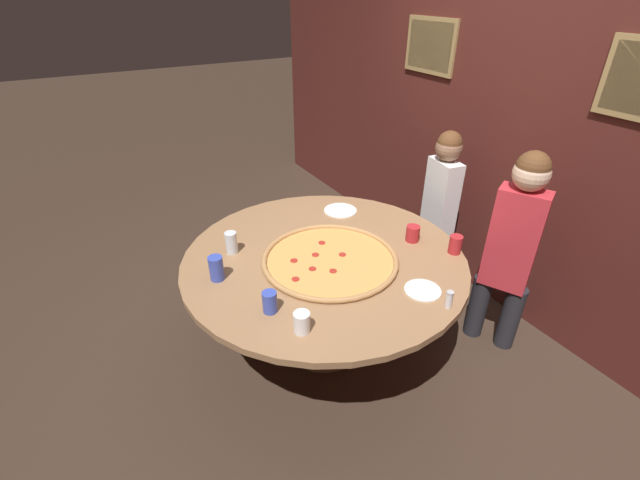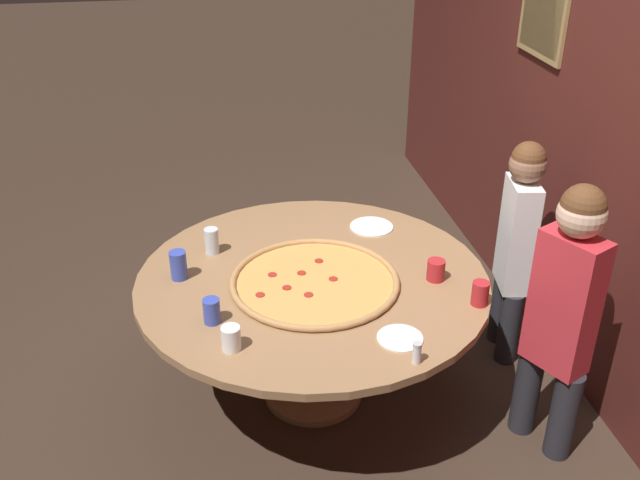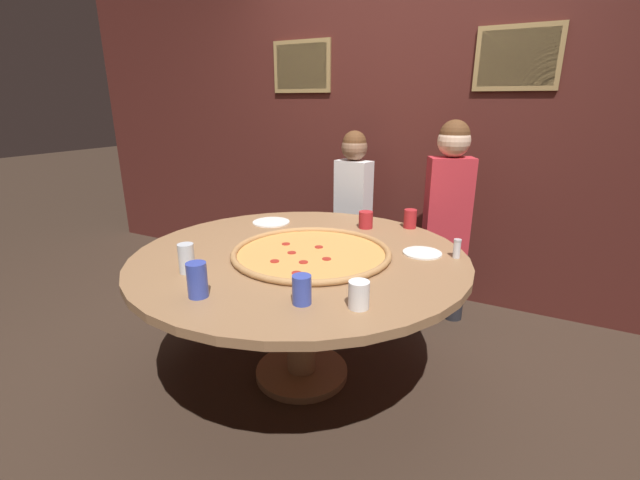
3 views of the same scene
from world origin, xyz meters
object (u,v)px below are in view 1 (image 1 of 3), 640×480
Objects in this scene: drink_cup_far_right at (413,233)px; drink_cup_near_right at (270,302)px; white_plate_left_side at (423,290)px; diner_side_left at (512,244)px; white_plate_far_back at (340,210)px; giant_pizza at (330,259)px; condiment_shaker at (449,299)px; dining_table at (324,271)px; drink_cup_beside_pizza at (231,243)px; diner_far_right at (440,203)px; drink_cup_near_left at (216,268)px; drink_cup_by_shaker at (455,244)px; drink_cup_centre_back at (302,322)px.

drink_cup_far_right is 1.09m from drink_cup_near_right.
white_plate_left_side is 0.76m from diner_side_left.
white_plate_far_back is 1.17m from diner_side_left.
condiment_shaker is at bearing 24.94° from giant_pizza.
giant_pizza is 0.59m from drink_cup_far_right.
dining_table is 0.60m from drink_cup_beside_pizza.
drink_cup_far_right is at bearing 99.05° from drink_cup_near_right.
drink_cup_beside_pizza is 1.31m from condiment_shaker.
white_plate_left_side is at bearing 141.69° from diner_far_right.
giant_pizza is at bearing 115.36° from drink_cup_near_right.
condiment_shaker is (0.83, 0.94, -0.02)m from drink_cup_near_left.
drink_cup_by_shaker is (0.37, 0.71, 0.17)m from dining_table.
drink_cup_near_right reaches higher than dining_table.
diner_side_left reaches higher than drink_cup_near_left.
drink_cup_far_right is at bearing 145.63° from white_plate_left_side.
drink_cup_centre_back is at bearing -39.89° from dining_table.
diner_far_right reaches higher than drink_cup_near_left.
white_plate_far_back is at bearing 141.84° from giant_pizza.
white_plate_left_side is 0.14× the size of diner_side_left.
drink_cup_beside_pizza is 1.62m from diner_far_right.
drink_cup_near_right is 0.09× the size of diner_far_right.
drink_cup_near_left is at bearing -160.55° from drink_cup_near_right.
drink_cup_by_shaker reaches higher than white_plate_left_side.
diner_far_right is at bearing 114.37° from drink_cup_centre_back.
white_plate_left_side is (0.89, 0.75, -0.06)m from drink_cup_beside_pizza.
drink_cup_near_right is at bearing 117.13° from diner_far_right.
drink_cup_near_left reaches higher than white_plate_far_back.
diner_side_left is (-0.20, 0.74, -0.01)m from condiment_shaker.
drink_cup_near_right reaches higher than drink_cup_far_right.
condiment_shaker is at bearing 147.99° from diner_far_right.
drink_cup_near_right is at bearing 19.45° from drink_cup_near_left.
diner_far_right is (-0.20, 1.15, 0.10)m from dining_table.
diner_side_left is (0.40, 0.46, -0.01)m from drink_cup_far_right.
drink_cup_near_left is (-0.23, -1.22, 0.02)m from drink_cup_far_right.
drink_cup_beside_pizza is at bearing 177.53° from drink_cup_near_right.
giant_pizza is 7.56× the size of drink_cup_centre_back.
dining_table is 17.73× the size of condiment_shaker.
drink_cup_near_right reaches higher than white_plate_left_side.
diner_far_right reaches higher than white_plate_far_back.
drink_cup_centre_back is 0.94× the size of drink_cup_by_shaker.
drink_cup_centre_back is 0.45× the size of white_plate_far_back.
drink_cup_beside_pizza is 0.58× the size of white_plate_far_back.
giant_pizza is 0.78m from drink_cup_by_shaker.
white_plate_left_side is at bearing 40.39° from drink_cup_beside_pizza.
dining_table is 7.21× the size of white_plate_far_back.
drink_cup_beside_pizza reaches higher than drink_cup_far_right.
drink_cup_beside_pizza reaches higher than drink_cup_near_right.
drink_cup_centre_back is 0.08× the size of diner_far_right.
white_plate_far_back is at bearing -163.22° from drink_cup_far_right.
drink_cup_far_right is 0.96× the size of drink_cup_centre_back.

